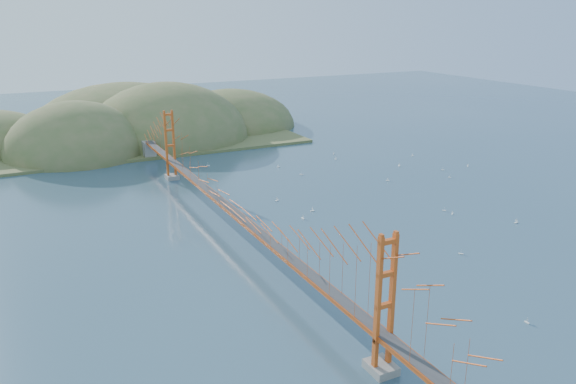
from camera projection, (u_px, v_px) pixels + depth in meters
name	position (u px, v px, depth m)	size (l,w,h in m)	color
ground	(238.00, 240.00, 69.55)	(320.00, 320.00, 0.00)	#325065
bridge	(236.00, 185.00, 67.58)	(2.20, 94.40, 12.00)	gray
far_headlands	(136.00, 136.00, 128.82)	(84.00, 58.00, 25.00)	olive
sailboat_16	(301.00, 174.00, 97.41)	(0.68, 0.68, 0.72)	white
sailboat_12	(208.00, 165.00, 103.17)	(0.64, 0.62, 0.72)	white
sailboat_15	(336.00, 159.00, 107.81)	(0.43, 0.53, 0.62)	white
sailboat_4	(399.00, 165.00, 103.06)	(0.58, 0.60, 0.68)	white
sailboat_2	(516.00, 222.00, 75.05)	(0.64, 0.56, 0.73)	white
sailboat_11	(443.00, 169.00, 100.29)	(0.59, 0.59, 0.63)	white
sailboat_6	(461.00, 253.00, 65.34)	(0.60, 0.60, 0.63)	white
sailboat_8	(334.00, 154.00, 111.55)	(0.58, 0.58, 0.61)	white
sailboat_14	(452.00, 213.00, 78.32)	(0.53, 0.53, 0.56)	white
sailboat_0	(303.00, 218.00, 76.56)	(0.48, 0.59, 0.69)	white
sailboat_9	(468.00, 166.00, 102.89)	(0.52, 0.52, 0.56)	white
sailboat_1	(444.00, 210.00, 79.68)	(0.57, 0.57, 0.59)	white
sailboat_17	(412.00, 155.00, 110.28)	(0.50, 0.42, 0.57)	white
sailboat_5	(450.00, 177.00, 95.80)	(0.50, 0.51, 0.57)	white
sailboat_10	(527.00, 322.00, 50.82)	(0.41, 0.50, 0.58)	white
sailboat_7	(388.00, 180.00, 93.91)	(0.60, 0.60, 0.66)	white
sailboat_3	(278.00, 167.00, 102.15)	(0.56, 0.45, 0.66)	white
sailboat_extra_0	(312.00, 210.00, 79.49)	(0.60, 0.51, 0.70)	white
sailboat_extra_1	(277.00, 200.00, 83.87)	(0.68, 0.68, 0.74)	white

